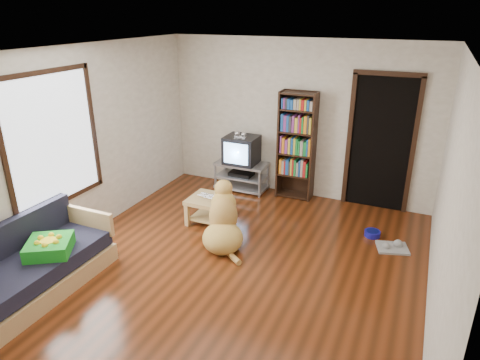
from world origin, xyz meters
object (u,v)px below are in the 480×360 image
at_px(laptop, 207,198).
at_px(dog_bowl, 372,234).
at_px(crt_tv, 242,149).
at_px(coffee_table, 208,205).
at_px(bookshelf, 297,140).
at_px(sofa, 34,269).
at_px(dog, 223,223).
at_px(grey_rag, 392,248).
at_px(green_cushion, 49,246).
at_px(tv_stand, 242,175).

height_order(laptop, dog_bowl, laptop).
xyz_separation_m(laptop, crt_tv, (-0.06, 1.41, 0.33)).
xyz_separation_m(dog_bowl, coffee_table, (-2.33, -0.56, 0.24)).
bearing_deg(bookshelf, sofa, -117.32).
distance_m(bookshelf, sofa, 4.26).
bearing_deg(sofa, crt_tv, 75.07).
distance_m(crt_tv, bookshelf, 0.99).
distance_m(bookshelf, dog, 2.09).
relative_size(grey_rag, bookshelf, 0.22).
bearing_deg(dog, coffee_table, 135.31).
xyz_separation_m(coffee_table, dog, (0.49, -0.48, 0.04)).
height_order(laptop, crt_tv, crt_tv).
height_order(green_cushion, crt_tv, crt_tv).
height_order(grey_rag, crt_tv, crt_tv).
bearing_deg(sofa, coffee_table, 65.56).
bearing_deg(crt_tv, tv_stand, -90.00).
xyz_separation_m(laptop, bookshelf, (0.89, 1.49, 0.59)).
xyz_separation_m(dog_bowl, sofa, (-3.36, -2.83, 0.22)).
xyz_separation_m(sofa, coffee_table, (1.03, 2.27, 0.02)).
bearing_deg(sofa, dog, 49.66).
bearing_deg(grey_rag, dog, -159.76).
bearing_deg(crt_tv, dog_bowl, -19.07).
relative_size(green_cushion, grey_rag, 1.17).
xyz_separation_m(grey_rag, sofa, (-3.66, -2.58, 0.25)).
relative_size(dog_bowl, crt_tv, 0.38).
bearing_deg(sofa, green_cushion, 50.40).
bearing_deg(laptop, green_cushion, -103.23).
height_order(sofa, coffee_table, sofa).
relative_size(laptop, sofa, 0.19).
distance_m(laptop, crt_tv, 1.45).
relative_size(laptop, bookshelf, 0.19).
bearing_deg(bookshelf, crt_tv, -175.68).
xyz_separation_m(grey_rag, bookshelf, (-1.74, 1.15, 0.99)).
relative_size(dog_bowl, grey_rag, 0.55).
distance_m(bookshelf, coffee_table, 1.85).
relative_size(bookshelf, dog, 1.85).
distance_m(coffee_table, dog, 0.69).
relative_size(green_cushion, dog, 0.48).
xyz_separation_m(green_cushion, coffee_table, (0.91, 2.12, -0.22)).
height_order(laptop, sofa, sofa).
xyz_separation_m(dog_bowl, grey_rag, (0.30, -0.25, -0.03)).
relative_size(grey_rag, coffee_table, 0.73).
distance_m(green_cushion, tv_stand, 3.59).
height_order(tv_stand, dog, dog).
distance_m(green_cushion, dog, 2.16).
height_order(green_cushion, dog_bowl, green_cushion).
distance_m(grey_rag, crt_tv, 2.98).
xyz_separation_m(dog_bowl, bookshelf, (-1.44, 0.90, 0.96)).
xyz_separation_m(green_cushion, sofa, (-0.12, -0.15, -0.24)).
xyz_separation_m(green_cushion, crt_tv, (0.85, 3.50, 0.25)).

